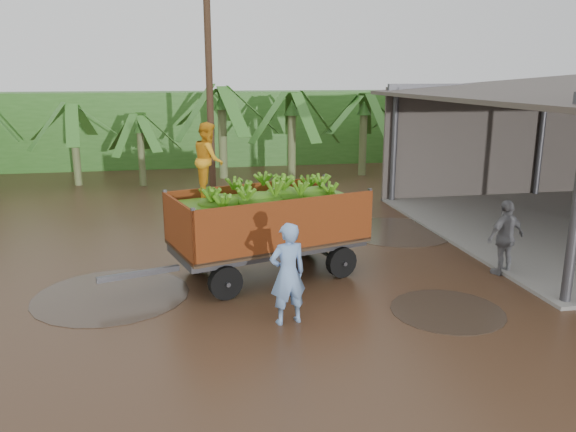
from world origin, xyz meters
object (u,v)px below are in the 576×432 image
(banana_trailer, at_px, (267,220))
(man_blue, at_px, (288,274))
(man_grey, at_px, (506,237))
(utility_pole, at_px, (210,93))

(banana_trailer, relative_size, man_blue, 3.10)
(man_blue, xyz_separation_m, man_grey, (5.29, 1.62, -0.08))
(man_blue, bearing_deg, man_grey, -175.16)
(banana_trailer, xyz_separation_m, utility_pole, (-0.71, 8.28, 2.52))
(man_grey, relative_size, utility_pole, 0.23)
(man_blue, distance_m, utility_pole, 11.24)
(banana_trailer, distance_m, man_grey, 5.38)
(man_grey, xyz_separation_m, utility_pole, (-5.99, 9.23, 2.93))
(man_blue, relative_size, utility_pole, 0.25)
(banana_trailer, height_order, man_blue, banana_trailer)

